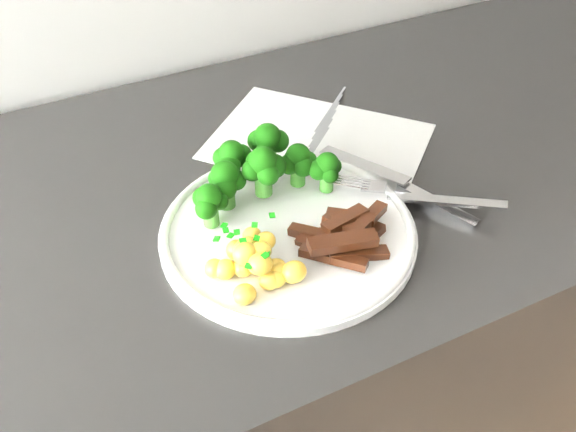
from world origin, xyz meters
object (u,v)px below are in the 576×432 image
Objects in this scene: recipe_paper at (318,141)px; broccoli at (261,167)px; plate at (288,231)px; knife at (416,193)px; potatoes at (253,262)px; fork at (421,196)px; counter at (301,386)px; beef_strips at (345,236)px.

broccoli is at bearing -146.71° from recipe_paper.
plate is 1.39× the size of knife.
potatoes reaches higher than fork.
recipe_paper is at bearing 47.75° from counter.
knife is (0.05, -0.15, 0.01)m from recipe_paper.
broccoli is at bearing 90.05° from plate.
knife reaches higher than plate.
beef_strips is 0.58× the size of knife.
counter is 0.51m from broccoli.
plate is 2.93× the size of potatoes.
fork is at bearing -107.45° from knife.
recipe_paper is 1.17× the size of plate.
broccoli reaches higher than plate.
recipe_paper is 1.62× the size of knife.
recipe_paper is 1.81× the size of broccoli.
beef_strips reaches higher than recipe_paper.
plate is 0.16m from knife.
beef_strips reaches higher than fork.
broccoli is at bearing 110.44° from beef_strips.
broccoli reaches higher than counter.
potatoes is 0.22m from fork.
broccoli reaches higher than knife.
fork reaches higher than knife.
potatoes is at bearing -175.69° from fork.
beef_strips is 0.12m from fork.
counter is 0.49m from fork.
recipe_paper is 3.42× the size of potatoes.
potatoes is 0.10m from beef_strips.
counter is at bearing 131.26° from knife.
fork is (0.16, -0.03, 0.01)m from plate.
knife is (0.12, 0.04, -0.01)m from beef_strips.
recipe_paper is at bearing 33.29° from broccoli.
potatoes is at bearing -133.97° from counter.
counter is 0.48m from knife.
recipe_paper reaches higher than counter.
counter is at bearing -132.25° from recipe_paper.
potatoes reaches higher than beef_strips.
counter is 0.46m from recipe_paper.
fork is 0.02m from knife.
broccoli is 0.13m from potatoes.
broccoli is 1.89× the size of potatoes.
broccoli is 0.89× the size of knife.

